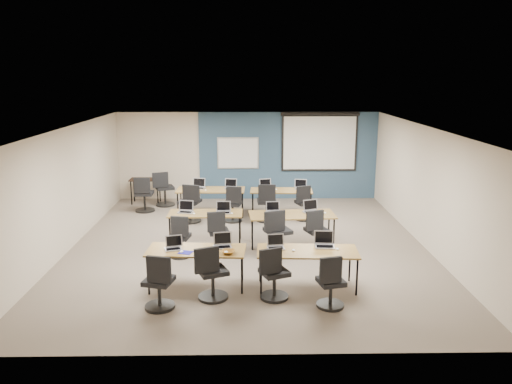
{
  "coord_description": "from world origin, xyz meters",
  "views": [
    {
      "loc": [
        -0.01,
        -10.78,
        3.85
      ],
      "look_at": [
        0.18,
        0.4,
        1.18
      ],
      "focal_mm": 35.0,
      "sensor_mm": 36.0,
      "label": 1
    }
  ],
  "objects_px": {
    "training_table_back_left": "(211,191)",
    "laptop_7": "(311,209)",
    "training_table_front_left": "(196,252)",
    "laptop_9": "(231,186)",
    "laptop_2": "(276,245)",
    "task_chair_7": "(316,234)",
    "task_chair_2": "(273,278)",
    "training_table_front_right": "(307,253)",
    "training_table_back_right": "(281,192)",
    "laptop_6": "(273,210)",
    "whiteboard": "(238,153)",
    "laptop_3": "(324,243)",
    "task_chair_3": "(331,286)",
    "task_chair_9": "(233,207)",
    "utility_table": "(145,182)",
    "task_chair_11": "(304,206)",
    "training_table_mid_left": "(206,215)",
    "task_chair_6": "(277,236)",
    "laptop_10": "(265,186)",
    "laptop_0": "(173,246)",
    "task_chair_1": "(211,277)",
    "laptop_4": "(186,209)",
    "projector_screen": "(319,139)",
    "spare_chair_b": "(144,197)",
    "task_chair_0": "(159,286)",
    "training_table_mid_right": "(292,216)",
    "laptop_8": "(199,186)",
    "task_chair_5": "(218,235)",
    "task_chair_10": "(267,206)",
    "laptop_11": "(301,187)",
    "task_chair_4": "(180,240)",
    "laptop_1": "(222,243)",
    "spare_chair_a": "(164,192)",
    "laptop_5": "(223,210)"
  },
  "relations": [
    {
      "from": "laptop_10",
      "to": "laptop_0",
      "type": "bearing_deg",
      "value": -125.13
    },
    {
      "from": "projector_screen",
      "to": "training_table_front_right",
      "type": "distance_m",
      "value": 6.9
    },
    {
      "from": "task_chair_2",
      "to": "task_chair_1",
      "type": "bearing_deg",
      "value": 156.62
    },
    {
      "from": "laptop_4",
      "to": "laptop_10",
      "type": "height_order",
      "value": "laptop_4"
    },
    {
      "from": "laptop_9",
      "to": "task_chair_9",
      "type": "bearing_deg",
      "value": -73.6
    },
    {
      "from": "training_table_front_left",
      "to": "utility_table",
      "type": "bearing_deg",
      "value": 112.65
    },
    {
      "from": "training_table_front_right",
      "to": "task_chair_5",
      "type": "distance_m",
      "value": 2.59
    },
    {
      "from": "utility_table",
      "to": "spare_chair_b",
      "type": "height_order",
      "value": "spare_chair_b"
    },
    {
      "from": "task_chair_7",
      "to": "training_table_mid_right",
      "type": "bearing_deg",
      "value": 115.32
    },
    {
      "from": "training_table_front_right",
      "to": "spare_chair_a",
      "type": "bearing_deg",
      "value": 123.63
    },
    {
      "from": "training_table_mid_right",
      "to": "laptop_8",
      "type": "height_order",
      "value": "laptop_8"
    },
    {
      "from": "training_table_back_left",
      "to": "task_chair_6",
      "type": "relative_size",
      "value": 1.78
    },
    {
      "from": "task_chair_1",
      "to": "task_chair_11",
      "type": "bearing_deg",
      "value": 43.66
    },
    {
      "from": "whiteboard",
      "to": "spare_chair_a",
      "type": "relative_size",
      "value": 1.22
    },
    {
      "from": "training_table_mid_left",
      "to": "task_chair_9",
      "type": "bearing_deg",
      "value": 71.5
    },
    {
      "from": "laptop_7",
      "to": "training_table_front_right",
      "type": "bearing_deg",
      "value": -117.67
    },
    {
      "from": "task_chair_1",
      "to": "task_chair_3",
      "type": "distance_m",
      "value": 2.04
    },
    {
      "from": "training_table_back_right",
      "to": "task_chair_11",
      "type": "relative_size",
      "value": 1.73
    },
    {
      "from": "projector_screen",
      "to": "laptop_3",
      "type": "bearing_deg",
      "value": -96.99
    },
    {
      "from": "whiteboard",
      "to": "laptop_5",
      "type": "height_order",
      "value": "whiteboard"
    },
    {
      "from": "laptop_2",
      "to": "task_chair_6",
      "type": "xyz_separation_m",
      "value": [
        0.12,
        1.53,
        -0.35
      ]
    },
    {
      "from": "training_table_mid_left",
      "to": "task_chair_2",
      "type": "distance_m",
      "value": 3.32
    },
    {
      "from": "laptop_11",
      "to": "training_table_front_left",
      "type": "bearing_deg",
      "value": -106.08
    },
    {
      "from": "task_chair_7",
      "to": "task_chair_3",
      "type": "bearing_deg",
      "value": -112.99
    },
    {
      "from": "whiteboard",
      "to": "task_chair_11",
      "type": "xyz_separation_m",
      "value": [
        1.81,
        -2.37,
        -1.05
      ]
    },
    {
      "from": "training_table_back_left",
      "to": "task_chair_4",
      "type": "bearing_deg",
      "value": -95.92
    },
    {
      "from": "training_table_back_right",
      "to": "task_chair_9",
      "type": "distance_m",
      "value": 1.45
    },
    {
      "from": "task_chair_2",
      "to": "laptop_7",
      "type": "height_order",
      "value": "laptop_7"
    },
    {
      "from": "task_chair_2",
      "to": "task_chair_10",
      "type": "relative_size",
      "value": 0.95
    },
    {
      "from": "task_chair_0",
      "to": "laptop_4",
      "type": "relative_size",
      "value": 2.9
    },
    {
      "from": "training_table_front_left",
      "to": "task_chair_9",
      "type": "height_order",
      "value": "task_chair_9"
    },
    {
      "from": "task_chair_0",
      "to": "laptop_6",
      "type": "height_order",
      "value": "task_chair_0"
    },
    {
      "from": "training_table_front_right",
      "to": "task_chair_7",
      "type": "distance_m",
      "value": 1.98
    },
    {
      "from": "laptop_8",
      "to": "laptop_4",
      "type": "bearing_deg",
      "value": -75.73
    },
    {
      "from": "whiteboard",
      "to": "laptop_1",
      "type": "height_order",
      "value": "whiteboard"
    },
    {
      "from": "training_table_back_left",
      "to": "laptop_7",
      "type": "distance_m",
      "value": 3.41
    },
    {
      "from": "training_table_back_left",
      "to": "laptop_8",
      "type": "xyz_separation_m",
      "value": [
        -0.34,
        0.15,
        0.11
      ]
    },
    {
      "from": "laptop_7",
      "to": "task_chair_9",
      "type": "height_order",
      "value": "laptop_7"
    },
    {
      "from": "laptop_2",
      "to": "task_chair_7",
      "type": "bearing_deg",
      "value": 54.12
    },
    {
      "from": "laptop_6",
      "to": "training_table_front_right",
      "type": "bearing_deg",
      "value": -82.93
    },
    {
      "from": "projector_screen",
      "to": "training_table_mid_right",
      "type": "xyz_separation_m",
      "value": [
        -1.2,
        -4.3,
        -1.2
      ]
    },
    {
      "from": "laptop_9",
      "to": "utility_table",
      "type": "xyz_separation_m",
      "value": [
        -2.62,
        1.2,
        -0.14
      ]
    },
    {
      "from": "task_chair_5",
      "to": "spare_chair_b",
      "type": "distance_m",
      "value": 4.06
    },
    {
      "from": "laptop_4",
      "to": "projector_screen",
      "type": "bearing_deg",
      "value": 59.14
    },
    {
      "from": "whiteboard",
      "to": "laptop_3",
      "type": "bearing_deg",
      "value": -75.26
    },
    {
      "from": "task_chair_0",
      "to": "spare_chair_b",
      "type": "height_order",
      "value": "spare_chair_b"
    },
    {
      "from": "training_table_front_left",
      "to": "laptop_9",
      "type": "distance_m",
      "value": 4.98
    },
    {
      "from": "laptop_9",
      "to": "laptop_11",
      "type": "height_order",
      "value": "laptop_11"
    },
    {
      "from": "spare_chair_a",
      "to": "spare_chair_b",
      "type": "relative_size",
      "value": 1.02
    },
    {
      "from": "training_table_back_right",
      "to": "laptop_6",
      "type": "height_order",
      "value": "laptop_6"
    }
  ]
}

